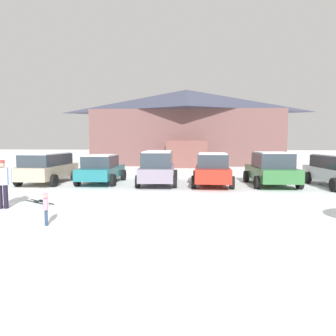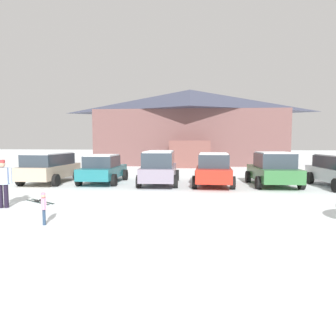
# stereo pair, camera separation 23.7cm
# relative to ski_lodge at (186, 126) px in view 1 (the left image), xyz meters

# --- Properties ---
(ground) EXTENTS (160.00, 160.00, 0.00)m
(ground) POSITION_rel_ski_lodge_xyz_m (-1.23, -26.54, -3.89)
(ground) COLOR white
(ski_lodge) EXTENTS (19.24, 10.49, 7.68)m
(ski_lodge) POSITION_rel_ski_lodge_xyz_m (0.00, 0.00, 0.00)
(ski_lodge) COLOR brown
(ski_lodge) RESTS_ON ground
(parked_beige_suv) EXTENTS (2.17, 4.12, 1.68)m
(parked_beige_suv) POSITION_rel_ski_lodge_xyz_m (-6.99, -15.86, -2.99)
(parked_beige_suv) COLOR tan
(parked_beige_suv) RESTS_ON ground
(parked_teal_hatchback) EXTENTS (2.19, 4.09, 1.58)m
(parked_teal_hatchback) POSITION_rel_ski_lodge_xyz_m (-4.05, -15.52, -3.09)
(parked_teal_hatchback) COLOR #207179
(parked_teal_hatchback) RESTS_ON ground
(parked_grey_wagon) EXTENTS (2.29, 4.81, 1.80)m
(parked_grey_wagon) POSITION_rel_ski_lodge_xyz_m (-0.87, -15.53, -2.93)
(parked_grey_wagon) COLOR gray
(parked_grey_wagon) RESTS_ON ground
(parked_red_sedan) EXTENTS (2.13, 4.40, 1.71)m
(parked_red_sedan) POSITION_rel_ski_lodge_xyz_m (2.02, -15.68, -3.04)
(parked_red_sedan) COLOR red
(parked_red_sedan) RESTS_ON ground
(parked_green_coupe) EXTENTS (2.42, 4.14, 1.77)m
(parked_green_coupe) POSITION_rel_ski_lodge_xyz_m (5.10, -15.52, -3.02)
(parked_green_coupe) COLOR #346F3B
(parked_green_coupe) RESTS_ON ground
(skier_child_in_pink_snowsuit) EXTENTS (0.22, 0.29, 0.89)m
(skier_child_in_pink_snowsuit) POSITION_rel_ski_lodge_xyz_m (-2.84, -23.89, -3.39)
(skier_child_in_pink_snowsuit) COLOR navy
(skier_child_in_pink_snowsuit) RESTS_ON ground
(skier_adult_in_blue_parka) EXTENTS (0.60, 0.34, 1.67)m
(skier_adult_in_blue_parka) POSITION_rel_ski_lodge_xyz_m (-5.37, -22.04, -2.95)
(skier_adult_in_blue_parka) COLOR black
(skier_adult_in_blue_parka) RESTS_ON ground
(pair_of_skis) EXTENTS (1.48, 1.05, 0.08)m
(pair_of_skis) POSITION_rel_ski_lodge_xyz_m (-4.68, -20.96, -3.87)
(pair_of_skis) COLOR #1C2D2E
(pair_of_skis) RESTS_ON ground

